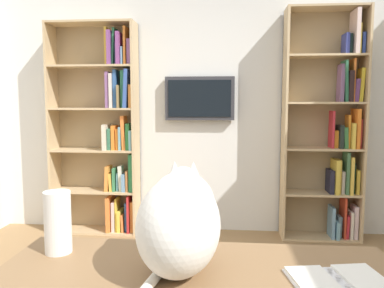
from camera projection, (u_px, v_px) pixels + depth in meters
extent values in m
cube|color=silver|center=(207.00, 103.00, 4.02)|extent=(4.52, 0.06, 2.70)
cube|color=tan|center=(362.00, 126.00, 3.72)|extent=(0.02, 0.28, 2.25)
cube|color=tan|center=(284.00, 126.00, 3.79)|extent=(0.02, 0.28, 2.25)
cube|color=tan|center=(320.00, 125.00, 3.89)|extent=(0.76, 0.01, 2.25)
cube|color=tan|center=(319.00, 237.00, 3.87)|extent=(0.72, 0.27, 0.02)
cube|color=tan|center=(320.00, 193.00, 3.83)|extent=(0.72, 0.27, 0.02)
cube|color=tan|center=(322.00, 149.00, 3.78)|extent=(0.72, 0.27, 0.02)
cube|color=tan|center=(324.00, 103.00, 3.73)|extent=(0.72, 0.27, 0.02)
cube|color=tan|center=(325.00, 56.00, 3.68)|extent=(0.72, 0.27, 0.02)
cube|color=tan|center=(327.00, 8.00, 3.64)|extent=(0.72, 0.27, 0.02)
cube|color=silver|center=(354.00, 221.00, 3.81)|extent=(0.04, 0.15, 0.32)
cube|color=beige|center=(349.00, 224.00, 3.82)|extent=(0.03, 0.19, 0.27)
cube|color=red|center=(346.00, 226.00, 3.82)|extent=(0.03, 0.14, 0.23)
cube|color=#C33C24|center=(343.00, 217.00, 3.83)|extent=(0.02, 0.20, 0.41)
cube|color=gray|center=(338.00, 226.00, 3.85)|extent=(0.04, 0.13, 0.21)
cube|color=#6A9DAF|center=(335.00, 228.00, 3.83)|extent=(0.03, 0.24, 0.17)
cube|color=#6E97B2|center=(331.00, 221.00, 3.83)|extent=(0.03, 0.19, 0.31)
cube|color=gold|center=(356.00, 181.00, 3.77)|extent=(0.03, 0.13, 0.23)
cube|color=black|center=(352.00, 178.00, 3.79)|extent=(0.03, 0.13, 0.30)
cube|color=gold|center=(349.00, 175.00, 3.77)|extent=(0.03, 0.24, 0.36)
cube|color=#42704B|center=(346.00, 172.00, 3.76)|extent=(0.03, 0.17, 0.41)
cube|color=silver|center=(342.00, 182.00, 3.79)|extent=(0.03, 0.13, 0.22)
cube|color=gold|center=(338.00, 176.00, 3.78)|extent=(0.02, 0.14, 0.33)
cube|color=gold|center=(335.00, 176.00, 3.79)|extent=(0.04, 0.24, 0.33)
cube|color=#1F1F30|center=(330.00, 181.00, 3.81)|extent=(0.04, 0.20, 0.23)
cube|color=#AC3430|center=(359.00, 134.00, 3.72)|extent=(0.03, 0.12, 0.28)
cube|color=orange|center=(355.00, 128.00, 3.72)|extent=(0.03, 0.22, 0.38)
cube|color=gold|center=(351.00, 135.00, 3.72)|extent=(0.03, 0.22, 0.25)
cube|color=orange|center=(347.00, 131.00, 3.74)|extent=(0.02, 0.14, 0.32)
cube|color=#408648|center=(344.00, 137.00, 3.76)|extent=(0.05, 0.18, 0.20)
cube|color=black|center=(340.00, 136.00, 3.74)|extent=(0.03, 0.18, 0.22)
cube|color=orange|center=(335.00, 139.00, 3.76)|extent=(0.04, 0.12, 0.17)
cube|color=#BD2B34|center=(332.00, 129.00, 3.76)|extent=(0.02, 0.16, 0.36)
cube|color=yellow|center=(360.00, 85.00, 3.68)|extent=(0.05, 0.13, 0.32)
cube|color=#6F417C|center=(355.00, 91.00, 3.68)|extent=(0.05, 0.14, 0.22)
cube|color=orange|center=(352.00, 80.00, 3.67)|extent=(0.02, 0.15, 0.41)
cube|color=black|center=(348.00, 87.00, 3.68)|extent=(0.04, 0.23, 0.29)
cube|color=#30714F|center=(345.00, 81.00, 3.68)|extent=(0.04, 0.18, 0.39)
cube|color=slate|center=(341.00, 83.00, 3.70)|extent=(0.04, 0.15, 0.36)
cube|color=#2E47A0|center=(362.00, 44.00, 3.65)|extent=(0.03, 0.13, 0.20)
cube|color=gold|center=(358.00, 39.00, 3.65)|extent=(0.03, 0.14, 0.29)
cube|color=beige|center=(355.00, 32.00, 3.62)|extent=(0.04, 0.23, 0.41)
cube|color=black|center=(349.00, 45.00, 3.66)|extent=(0.03, 0.14, 0.19)
cube|color=#39439A|center=(345.00, 44.00, 3.66)|extent=(0.03, 0.17, 0.20)
cube|color=tan|center=(136.00, 130.00, 3.92)|extent=(0.02, 0.28, 2.15)
cube|color=tan|center=(53.00, 129.00, 4.00)|extent=(0.02, 0.28, 2.15)
cube|color=tan|center=(98.00, 129.00, 4.09)|extent=(0.89, 0.01, 2.15)
cube|color=tan|center=(97.00, 230.00, 4.07)|extent=(0.85, 0.27, 0.02)
cube|color=tan|center=(96.00, 191.00, 4.03)|extent=(0.85, 0.27, 0.02)
cube|color=tan|center=(95.00, 150.00, 3.98)|extent=(0.85, 0.27, 0.02)
cube|color=tan|center=(94.00, 109.00, 3.94)|extent=(0.85, 0.27, 0.02)
cube|color=tan|center=(92.00, 66.00, 3.89)|extent=(0.85, 0.27, 0.02)
cube|color=tan|center=(91.00, 23.00, 3.85)|extent=(0.85, 0.27, 0.02)
cube|color=orange|center=(134.00, 215.00, 4.03)|extent=(0.03, 0.20, 0.32)
cube|color=red|center=(130.00, 213.00, 4.02)|extent=(0.02, 0.23, 0.38)
cube|color=#295389|center=(128.00, 216.00, 4.03)|extent=(0.03, 0.15, 0.30)
cube|color=orange|center=(124.00, 221.00, 4.04)|extent=(0.03, 0.22, 0.18)
cube|color=yellow|center=(121.00, 220.00, 4.05)|extent=(0.03, 0.22, 0.22)
cube|color=gold|center=(118.00, 214.00, 4.03)|extent=(0.02, 0.15, 0.35)
cube|color=beige|center=(115.00, 215.00, 4.05)|extent=(0.03, 0.20, 0.31)
cube|color=orange|center=(110.00, 213.00, 4.04)|extent=(0.04, 0.24, 0.36)
cube|color=#2C7A46|center=(133.00, 172.00, 3.98)|extent=(0.04, 0.21, 0.38)
cube|color=#A36537|center=(129.00, 180.00, 3.99)|extent=(0.02, 0.21, 0.21)
cube|color=#6690B2|center=(125.00, 182.00, 3.98)|extent=(0.04, 0.18, 0.18)
cube|color=silver|center=(121.00, 178.00, 3.97)|extent=(0.05, 0.12, 0.26)
cube|color=#689DB1|center=(119.00, 181.00, 4.00)|extent=(0.02, 0.14, 0.18)
cube|color=#397C4E|center=(115.00, 179.00, 3.98)|extent=(0.03, 0.15, 0.24)
cube|color=gold|center=(112.00, 182.00, 3.99)|extent=(0.04, 0.17, 0.18)
cube|color=orange|center=(108.00, 178.00, 3.99)|extent=(0.05, 0.16, 0.26)
cube|color=#6EA5AD|center=(132.00, 140.00, 3.92)|extent=(0.02, 0.22, 0.20)
cube|color=#2F793A|center=(129.00, 136.00, 3.94)|extent=(0.04, 0.16, 0.27)
cube|color=orange|center=(125.00, 133.00, 3.94)|extent=(0.05, 0.16, 0.35)
cube|color=#6BA0AE|center=(121.00, 138.00, 3.94)|extent=(0.02, 0.18, 0.23)
cube|color=orange|center=(119.00, 139.00, 3.94)|extent=(0.03, 0.14, 0.21)
cube|color=orange|center=(115.00, 137.00, 3.95)|extent=(0.04, 0.17, 0.25)
cube|color=#356E53|center=(111.00, 139.00, 3.96)|extent=(0.03, 0.18, 0.22)
cube|color=beige|center=(107.00, 137.00, 3.94)|extent=(0.03, 0.23, 0.26)
cube|color=orange|center=(132.00, 96.00, 3.89)|extent=(0.02, 0.22, 0.23)
cube|color=#36559F|center=(127.00, 89.00, 3.87)|extent=(0.06, 0.21, 0.38)
cube|color=#2C724F|center=(124.00, 89.00, 3.88)|extent=(0.03, 0.15, 0.37)
cube|color=olive|center=(120.00, 97.00, 3.89)|extent=(0.02, 0.22, 0.22)
cube|color=#30578F|center=(116.00, 89.00, 3.88)|extent=(0.03, 0.16, 0.38)
cube|color=beige|center=(113.00, 91.00, 3.89)|extent=(0.03, 0.21, 0.34)
cube|color=#81568A|center=(109.00, 90.00, 3.90)|extent=(0.03, 0.19, 0.36)
cube|color=#845384|center=(130.00, 52.00, 3.84)|extent=(0.04, 0.16, 0.25)
cube|color=orange|center=(126.00, 46.00, 3.84)|extent=(0.02, 0.17, 0.37)
cube|color=#6C99B3|center=(124.00, 56.00, 3.86)|extent=(0.02, 0.18, 0.17)
cube|color=#803F7F|center=(120.00, 49.00, 3.84)|extent=(0.03, 0.20, 0.32)
cube|color=black|center=(117.00, 54.00, 3.85)|extent=(0.02, 0.14, 0.22)
cube|color=#2B754B|center=(115.00, 47.00, 3.86)|extent=(0.04, 0.15, 0.36)
cube|color=#7C4280|center=(111.00, 48.00, 3.85)|extent=(0.04, 0.20, 0.33)
cube|color=gold|center=(107.00, 47.00, 3.85)|extent=(0.02, 0.14, 0.37)
cube|color=#333338|center=(200.00, 98.00, 3.94)|extent=(0.71, 0.06, 0.44)
cube|color=black|center=(199.00, 98.00, 3.91)|extent=(0.64, 0.01, 0.37)
cube|color=olive|center=(198.00, 273.00, 1.45)|extent=(1.52, 0.59, 0.03)
ellipsoid|color=white|center=(179.00, 225.00, 1.40)|extent=(0.31, 0.46, 0.36)
ellipsoid|color=white|center=(182.00, 206.00, 1.50)|extent=(0.26, 0.25, 0.27)
sphere|color=white|center=(183.00, 185.00, 1.55)|extent=(0.14, 0.14, 0.14)
cone|color=white|center=(193.00, 171.00, 1.54)|extent=(0.07, 0.07, 0.08)
cone|color=white|center=(174.00, 171.00, 1.55)|extent=(0.07, 0.07, 0.08)
cone|color=beige|center=(193.00, 173.00, 1.54)|extent=(0.04, 0.04, 0.06)
cone|color=beige|center=(173.00, 173.00, 1.55)|extent=(0.04, 0.04, 0.06)
cube|color=white|center=(363.00, 280.00, 1.36)|extent=(0.19, 0.24, 0.01)
cube|color=white|center=(313.00, 282.00, 1.34)|extent=(0.19, 0.24, 0.01)
cube|color=white|center=(338.00, 281.00, 1.35)|extent=(0.07, 0.22, 0.01)
cube|color=white|center=(363.00, 278.00, 1.36)|extent=(0.17, 0.23, 0.01)
cube|color=white|center=(313.00, 280.00, 1.34)|extent=(0.17, 0.23, 0.01)
cylinder|color=silver|center=(348.00, 286.00, 1.28)|extent=(0.02, 0.02, 0.01)
cylinder|color=silver|center=(338.00, 277.00, 1.35)|extent=(0.02, 0.02, 0.01)
cylinder|color=silver|center=(330.00, 269.00, 1.41)|extent=(0.02, 0.02, 0.01)
cylinder|color=white|center=(58.00, 222.00, 1.60)|extent=(0.11, 0.11, 0.26)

